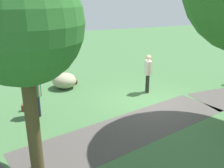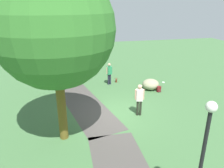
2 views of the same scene
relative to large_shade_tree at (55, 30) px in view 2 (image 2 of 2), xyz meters
name	(u,v)px [view 2 (image 2 of 2)]	position (x,y,z in m)	size (l,w,h in m)	color
ground_plane	(118,113)	(1.70, -3.02, -4.93)	(48.00, 48.00, 0.00)	#40693C
footpath_segment_mid	(83,102)	(3.60, -1.25, -4.93)	(8.27, 3.80, 0.01)	#48433F
footpath_segment_far	(44,72)	(11.02, 1.54, -4.93)	(8.03, 5.68, 0.01)	#48433F
large_shade_tree	(55,30)	(0.00, 0.00, 0.00)	(4.80, 4.80, 7.35)	brown
young_tree_near_path	(62,35)	(6.89, -0.29, -1.15)	(2.79, 2.79, 5.21)	#493E23
lamp_post	(203,153)	(-5.00, -3.50, -2.62)	(0.28, 0.28, 3.77)	black
lawn_boulder	(151,84)	(4.76, -6.30, -4.55)	(1.57, 1.59, 0.76)	#9D9977
woman_with_handbag	(109,72)	(6.42, -3.59, -3.95)	(0.36, 0.48, 1.70)	#202231
man_near_boulder	(139,98)	(1.25, -4.13, -3.86)	(0.32, 0.51, 1.82)	#25271D
handbag_on_grass	(116,80)	(6.83, -4.25, -4.79)	(0.34, 0.33, 0.31)	#5D2819
backpack_by_boulder	(159,89)	(4.17, -6.68, -4.74)	(0.26, 0.28, 0.40)	maroon
frisbee_on_grass	(163,82)	(5.86, -7.88, -4.92)	(0.22, 0.22, 0.02)	white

